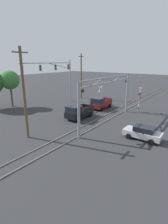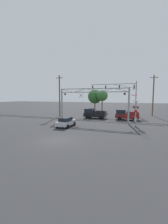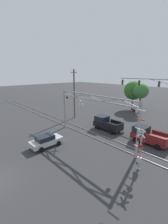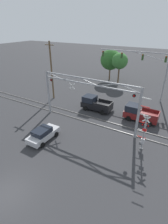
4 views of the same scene
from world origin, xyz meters
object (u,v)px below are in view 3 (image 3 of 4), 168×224
at_px(utility_pole_left, 74,94).
at_px(sedan_waiting, 46,141).
at_px(traffic_signal_span, 164,91).
at_px(background_tree_beyond_span, 133,91).
at_px(background_tree_far_left_verge, 141,91).
at_px(pickup_truck_lead, 106,124).
at_px(pickup_truck_following, 148,135).
at_px(crossing_signal_mast, 140,149).
at_px(crossing_gantry, 93,111).

bearing_deg(utility_pole_left, sedan_waiting, -56.01).
distance_m(traffic_signal_span, background_tree_beyond_span, 12.43).
distance_m(traffic_signal_span, background_tree_far_left_verge, 9.13).
distance_m(traffic_signal_span, sedan_waiting, 20.69).
bearing_deg(pickup_truck_lead, utility_pole_left, 177.06).
bearing_deg(traffic_signal_span, pickup_truck_following, -79.57).
distance_m(crossing_signal_mast, traffic_signal_span, 15.64).
relative_size(crossing_gantry, traffic_signal_span, 1.12).
bearing_deg(utility_pole_left, background_tree_far_left_verge, 63.31).
xyz_separation_m(pickup_truck_following, utility_pole_left, (-15.51, 0.24, 4.02)).
relative_size(utility_pole_left, background_tree_beyond_span, 1.38).
distance_m(crossing_signal_mast, utility_pole_left, 18.91).
bearing_deg(pickup_truck_following, utility_pole_left, 179.13).
bearing_deg(background_tree_beyond_span, crossing_gantry, -74.85).
height_order(utility_pole_left, background_tree_far_left_verge, utility_pole_left).
distance_m(pickup_truck_lead, background_tree_far_left_verge, 15.11).
xyz_separation_m(crossing_gantry, traffic_signal_span, (4.19, 12.95, 1.91)).
height_order(crossing_signal_mast, pickup_truck_lead, crossing_signal_mast).
height_order(utility_pole_left, background_tree_beyond_span, utility_pole_left).
bearing_deg(sedan_waiting, utility_pole_left, 123.99).
distance_m(pickup_truck_lead, utility_pole_left, 9.60).
bearing_deg(utility_pole_left, crossing_gantry, -26.06).
bearing_deg(sedan_waiting, crossing_gantry, 66.04).
bearing_deg(utility_pole_left, pickup_truck_following, -0.87).
bearing_deg(background_tree_far_left_verge, crossing_signal_mast, -63.07).
height_order(background_tree_beyond_span, background_tree_far_left_verge, background_tree_beyond_span).
relative_size(crossing_gantry, crossing_signal_mast, 2.25).
height_order(pickup_truck_following, sedan_waiting, pickup_truck_following).
distance_m(crossing_gantry, background_tree_beyond_span, 21.29).
bearing_deg(sedan_waiting, background_tree_far_left_verge, 90.29).
height_order(pickup_truck_following, utility_pole_left, utility_pole_left).
distance_m(crossing_gantry, sedan_waiting, 7.26).
relative_size(crossing_gantry, background_tree_far_left_verge, 1.99).
xyz_separation_m(crossing_gantry, sedan_waiting, (-2.60, -5.86, -3.40)).
xyz_separation_m(crossing_signal_mast, pickup_truck_lead, (-8.79, 6.10, -1.12)).
height_order(traffic_signal_span, pickup_truck_lead, traffic_signal_span).
bearing_deg(background_tree_far_left_verge, pickup_truck_following, -59.33).
bearing_deg(traffic_signal_span, background_tree_beyond_span, 142.08).
bearing_deg(background_tree_far_left_verge, pickup_truck_lead, -83.46).
bearing_deg(background_tree_beyond_span, pickup_truck_lead, -74.50).
relative_size(pickup_truck_lead, pickup_truck_following, 1.03).
bearing_deg(utility_pole_left, background_tree_beyond_span, 75.02).
bearing_deg(background_tree_beyond_span, crossing_signal_mast, -59.22).
bearing_deg(background_tree_far_left_verge, crossing_gantry, -81.75).
xyz_separation_m(sedan_waiting, utility_pole_left, (-7.18, 10.64, 4.27)).
bearing_deg(crossing_gantry, utility_pole_left, 153.94).
xyz_separation_m(pickup_truck_lead, sedan_waiting, (-1.54, -10.19, -0.25)).
xyz_separation_m(crossing_gantry, pickup_truck_lead, (-1.07, 4.34, -3.15)).
xyz_separation_m(pickup_truck_following, background_tree_beyond_span, (-11.30, 16.00, 3.72)).
relative_size(crossing_gantry, pickup_truck_lead, 2.84).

